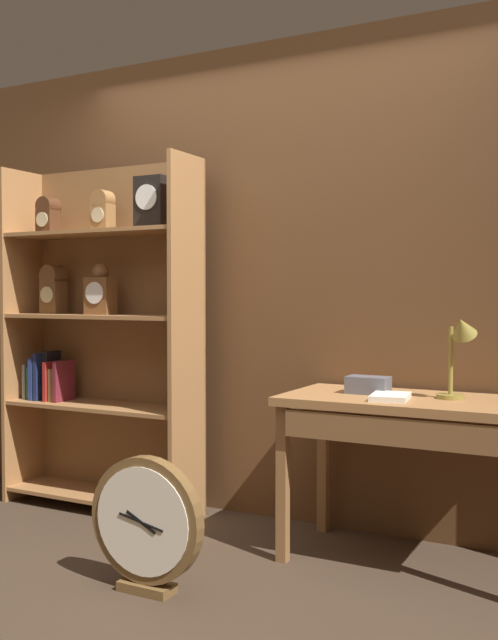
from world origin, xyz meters
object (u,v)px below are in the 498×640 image
object	(u,v)px
toolbox_small	(368,385)
bookshelf	(100,333)
desk_lamp	(459,344)
workbench	(405,420)
round_clock_large	(146,523)
open_repair_manual	(390,397)

from	to	relation	value
toolbox_small	bookshelf	bearing A→B (deg)	178.94
desk_lamp	bookshelf	bearing A→B (deg)	178.53
workbench	round_clock_large	world-z (taller)	workbench
workbench	desk_lamp	size ratio (longest dim) A/B	2.84
bookshelf	open_repair_manual	world-z (taller)	bookshelf
workbench	desk_lamp	world-z (taller)	desk_lamp
toolbox_small	desk_lamp	bearing A→B (deg)	-3.03
workbench	bookshelf	bearing A→B (deg)	177.28
open_repair_manual	desk_lamp	bearing A→B (deg)	14.29
bookshelf	desk_lamp	bearing A→B (deg)	-1.47
workbench	round_clock_large	size ratio (longest dim) A/B	1.97
workbench	round_clock_large	bearing A→B (deg)	-136.99
desk_lamp	round_clock_large	size ratio (longest dim) A/B	0.69
desk_lamp	open_repair_manual	xyz separation A→B (m)	(-0.27, -0.12, -0.23)
toolbox_small	round_clock_large	size ratio (longest dim) A/B	0.35
desk_lamp	toolbox_small	xyz separation A→B (m)	(-0.42, 0.02, -0.21)
toolbox_small	open_repair_manual	xyz separation A→B (m)	(0.15, -0.14, -0.03)
bookshelf	desk_lamp	xyz separation A→B (m)	(2.04, -0.05, 0.00)
toolbox_small	round_clock_large	world-z (taller)	toolbox_small
workbench	toolbox_small	xyz separation A→B (m)	(-0.19, 0.06, 0.14)
desk_lamp	round_clock_large	world-z (taller)	desk_lamp
bookshelf	open_repair_manual	distance (m)	1.79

